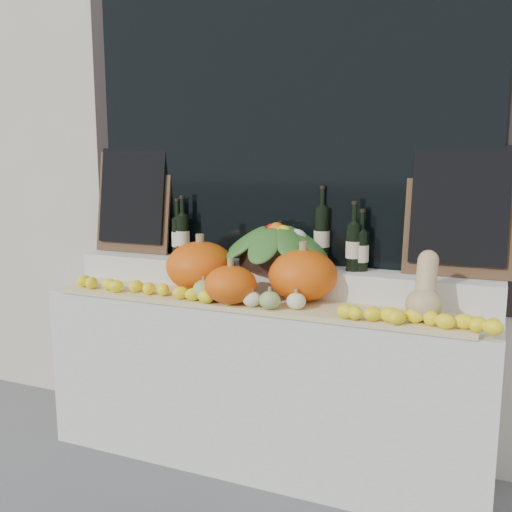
% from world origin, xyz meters
% --- Properties ---
extents(storefront_facade, '(7.00, 0.94, 4.50)m').
position_xyz_m(storefront_facade, '(0.00, 2.25, 2.25)').
color(storefront_facade, beige).
rests_on(storefront_facade, ground).
extents(display_sill, '(2.30, 0.55, 0.88)m').
position_xyz_m(display_sill, '(0.00, 1.52, 0.44)').
color(display_sill, silver).
rests_on(display_sill, ground).
extents(rear_tier, '(2.30, 0.25, 0.16)m').
position_xyz_m(rear_tier, '(0.00, 1.68, 0.96)').
color(rear_tier, silver).
rests_on(rear_tier, display_sill).
extents(straw_bedding, '(2.10, 0.32, 0.02)m').
position_xyz_m(straw_bedding, '(0.00, 1.40, 0.89)').
color(straw_bedding, tan).
rests_on(straw_bedding, display_sill).
extents(pumpkin_left, '(0.45, 0.45, 0.26)m').
position_xyz_m(pumpkin_left, '(-0.34, 1.49, 1.04)').
color(pumpkin_left, '#EB5C0C').
rests_on(pumpkin_left, straw_bedding).
extents(pumpkin_right, '(0.45, 0.45, 0.25)m').
position_xyz_m(pumpkin_right, '(0.23, 1.50, 1.03)').
color(pumpkin_right, '#EB5C0C').
rests_on(pumpkin_right, straw_bedding).
extents(pumpkin_center, '(0.27, 0.27, 0.18)m').
position_xyz_m(pumpkin_center, '(-0.07, 1.31, 1.00)').
color(pumpkin_center, '#EB5C0C').
rests_on(pumpkin_center, straw_bedding).
extents(butternut_squash, '(0.16, 0.21, 0.30)m').
position_xyz_m(butternut_squash, '(0.82, 1.39, 1.03)').
color(butternut_squash, tan).
rests_on(butternut_squash, straw_bedding).
extents(decorative_gourds, '(0.58, 0.15, 0.14)m').
position_xyz_m(decorative_gourds, '(-0.01, 1.30, 0.95)').
color(decorative_gourds, '#347121').
rests_on(decorative_gourds, straw_bedding).
extents(lemon_heap, '(2.20, 0.16, 0.06)m').
position_xyz_m(lemon_heap, '(0.00, 1.29, 0.94)').
color(lemon_heap, yellow).
rests_on(lemon_heap, straw_bedding).
extents(produce_bowl, '(0.60, 0.60, 0.24)m').
position_xyz_m(produce_bowl, '(0.03, 1.66, 1.15)').
color(produce_bowl, black).
rests_on(produce_bowl, rear_tier).
extents(wine_bottle_far_left, '(0.08, 0.08, 0.35)m').
position_xyz_m(wine_bottle_far_left, '(-0.55, 1.69, 1.16)').
color(wine_bottle_far_left, black).
rests_on(wine_bottle_far_left, rear_tier).
extents(wine_bottle_near_left, '(0.08, 0.08, 0.33)m').
position_xyz_m(wine_bottle_near_left, '(-0.60, 1.71, 1.15)').
color(wine_bottle_near_left, black).
rests_on(wine_bottle_near_left, rear_tier).
extents(wine_bottle_tall, '(0.08, 0.08, 0.42)m').
position_xyz_m(wine_bottle_tall, '(0.25, 1.75, 1.20)').
color(wine_bottle_tall, black).
rests_on(wine_bottle_tall, rear_tier).
extents(wine_bottle_near_right, '(0.08, 0.08, 0.35)m').
position_xyz_m(wine_bottle_near_right, '(0.44, 1.67, 1.16)').
color(wine_bottle_near_right, black).
rests_on(wine_bottle_near_right, rear_tier).
extents(wine_bottle_far_right, '(0.08, 0.08, 0.31)m').
position_xyz_m(wine_bottle_far_right, '(0.47, 1.69, 1.14)').
color(wine_bottle_far_right, black).
rests_on(wine_bottle_far_right, rear_tier).
extents(chalkboard_left, '(0.50, 0.12, 0.62)m').
position_xyz_m(chalkboard_left, '(-0.92, 1.74, 1.36)').
color(chalkboard_left, '#4C331E').
rests_on(chalkboard_left, rear_tier).
extents(chalkboard_right, '(0.50, 0.12, 0.62)m').
position_xyz_m(chalkboard_right, '(0.92, 1.74, 1.36)').
color(chalkboard_right, '#4C331E').
rests_on(chalkboard_right, rear_tier).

